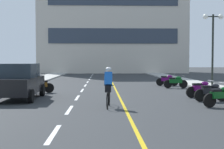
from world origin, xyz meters
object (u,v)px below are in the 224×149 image
object	(u,v)px
street_lamp_mid	(213,34)
motorcycle_7	(40,85)
parked_car_near	(20,81)
motorcycle_9	(167,80)
motorcycle_8	(176,82)
motorcycle_4	(221,96)
motorcycle_5	(211,92)
motorcycle_6	(201,89)
cyclist_rider	(108,86)

from	to	relation	value
street_lamp_mid	motorcycle_7	world-z (taller)	street_lamp_mid
parked_car_near	motorcycle_9	world-z (taller)	parked_car_near
parked_car_near	motorcycle_8	distance (m)	11.14
parked_car_near	motorcycle_8	world-z (taller)	parked_car_near
street_lamp_mid	motorcycle_9	size ratio (longest dim) A/B	3.06
parked_car_near	motorcycle_4	size ratio (longest dim) A/B	2.54
parked_car_near	motorcycle_5	bearing A→B (deg)	-7.12
street_lamp_mid	motorcycle_7	size ratio (longest dim) A/B	3.03
parked_car_near	motorcycle_8	xyz separation A→B (m)	(9.45, 5.89, -0.44)
street_lamp_mid	motorcycle_9	xyz separation A→B (m)	(-2.74, 2.22, -3.41)
motorcycle_5	motorcycle_7	world-z (taller)	same
parked_car_near	motorcycle_4	bearing A→B (deg)	-17.59
street_lamp_mid	motorcycle_9	world-z (taller)	street_lamp_mid
motorcycle_6	motorcycle_9	bearing A→B (deg)	91.42
motorcycle_7	motorcycle_6	bearing A→B (deg)	-15.94
motorcycle_4	motorcycle_6	bearing A→B (deg)	85.48
motorcycle_8	parked_car_near	bearing A→B (deg)	-148.09
motorcycle_6	motorcycle_8	world-z (taller)	same
cyclist_rider	street_lamp_mid	bearing A→B (deg)	48.15
motorcycle_5	street_lamp_mid	bearing A→B (deg)	69.45
motorcycle_8	motorcycle_7	bearing A→B (deg)	-162.23
motorcycle_6	motorcycle_9	distance (m)	7.55
motorcycle_7	motorcycle_9	bearing A→B (deg)	29.07
street_lamp_mid	cyclist_rider	bearing A→B (deg)	-131.85
motorcycle_6	motorcycle_9	world-z (taller)	same
motorcycle_4	motorcycle_9	xyz separation A→B (m)	(0.07, 10.85, 0.00)
parked_car_near	cyclist_rider	bearing A→B (deg)	-31.98
parked_car_near	cyclist_rider	distance (m)	5.23
motorcycle_6	motorcycle_7	world-z (taller)	same
motorcycle_4	motorcycle_8	xyz separation A→B (m)	(0.24, 8.81, 0.00)
parked_car_near	motorcycle_6	distance (m)	9.49
motorcycle_4	parked_car_near	bearing A→B (deg)	162.41
motorcycle_8	motorcycle_9	distance (m)	2.05
motorcycle_6	motorcycle_8	distance (m)	5.51
parked_car_near	motorcycle_6	xyz separation A→B (m)	(9.47, 0.38, -0.44)
motorcycle_6	motorcycle_7	xyz separation A→B (m)	(-9.09, 2.60, 0.00)
motorcycle_4	motorcycle_8	world-z (taller)	same
motorcycle_5	motorcycle_4	bearing A→B (deg)	-97.55
motorcycle_8	motorcycle_9	size ratio (longest dim) A/B	1.01
cyclist_rider	motorcycle_7	bearing A→B (deg)	125.22
parked_car_near	motorcycle_7	distance (m)	3.03
parked_car_near	motorcycle_9	bearing A→B (deg)	40.49
motorcycle_9	motorcycle_7	bearing A→B (deg)	-150.93
motorcycle_9	cyclist_rider	world-z (taller)	cyclist_rider
motorcycle_5	motorcycle_9	distance (m)	9.11
motorcycle_4	cyclist_rider	xyz separation A→B (m)	(-4.78, 0.15, 0.41)
street_lamp_mid	motorcycle_5	world-z (taller)	street_lamp_mid
motorcycle_4	motorcycle_7	xyz separation A→B (m)	(-8.83, 5.90, 0.00)
street_lamp_mid	motorcycle_8	size ratio (longest dim) A/B	3.02
motorcycle_7	motorcycle_5	bearing A→B (deg)	-24.63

